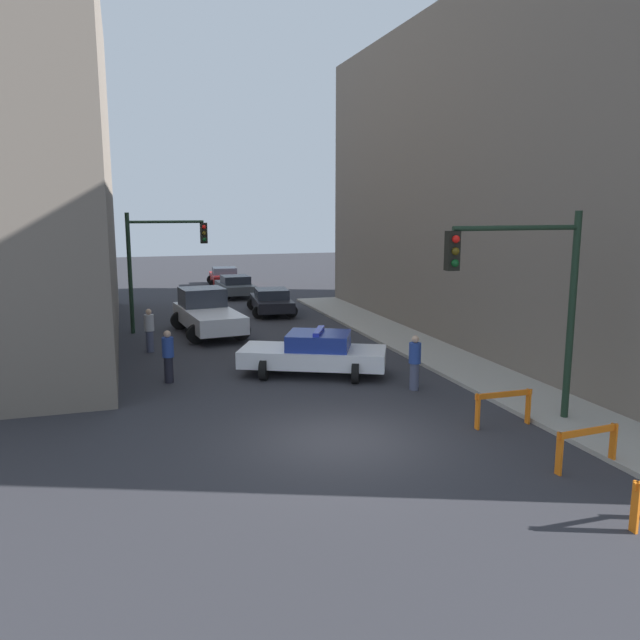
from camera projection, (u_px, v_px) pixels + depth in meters
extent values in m
plane|color=#2D2D33|center=(341.00, 440.00, 14.64)|extent=(120.00, 120.00, 0.00)
cube|color=#9E998E|center=(562.00, 412.00, 16.47)|extent=(2.40, 44.00, 0.12)
cube|color=#6B6056|center=(590.00, 177.00, 24.96)|extent=(12.00, 28.00, 13.23)
cylinder|color=black|center=(571.00, 317.00, 15.49)|extent=(0.18, 0.18, 5.20)
cylinder|color=black|center=(518.00, 228.00, 14.59)|extent=(3.40, 0.12, 0.12)
cube|color=black|center=(452.00, 251.00, 14.18)|extent=(0.30, 0.22, 0.90)
sphere|color=red|center=(456.00, 239.00, 13.99)|extent=(0.18, 0.18, 0.18)
sphere|color=#4C3D0C|center=(456.00, 251.00, 14.04)|extent=(0.18, 0.18, 0.18)
sphere|color=#0C4219|center=(455.00, 263.00, 14.09)|extent=(0.18, 0.18, 0.18)
cylinder|color=black|center=(130.00, 274.00, 26.75)|extent=(0.18, 0.18, 5.20)
cylinder|color=black|center=(166.00, 222.00, 26.84)|extent=(3.20, 0.12, 0.12)
cube|color=black|center=(204.00, 233.00, 27.40)|extent=(0.30, 0.22, 0.90)
sphere|color=red|center=(204.00, 227.00, 27.22)|extent=(0.18, 0.18, 0.18)
sphere|color=#4C3D0C|center=(204.00, 233.00, 27.27)|extent=(0.18, 0.18, 0.18)
sphere|color=#0C4219|center=(204.00, 239.00, 27.31)|extent=(0.18, 0.18, 0.18)
cube|color=white|center=(313.00, 357.00, 20.33)|extent=(5.04, 3.67, 0.55)
cube|color=navy|center=(319.00, 341.00, 20.21)|extent=(2.48, 2.31, 0.52)
cylinder|color=black|center=(264.00, 370.00, 19.74)|extent=(0.48, 0.69, 0.66)
cylinder|color=black|center=(275.00, 357.00, 21.40)|extent=(0.48, 0.69, 0.66)
cylinder|color=black|center=(356.00, 373.00, 19.36)|extent=(0.48, 0.69, 0.66)
cylinder|color=black|center=(359.00, 360.00, 21.02)|extent=(0.48, 0.69, 0.66)
cube|color=#2633BF|center=(319.00, 331.00, 20.16)|extent=(0.77, 1.34, 0.12)
cube|color=silver|center=(209.00, 317.00, 26.81)|extent=(2.58, 5.59, 0.70)
cube|color=#2D333D|center=(202.00, 297.00, 27.65)|extent=(2.02, 1.92, 0.80)
cylinder|color=black|center=(180.00, 321.00, 28.01)|extent=(0.82, 0.35, 0.80)
cylinder|color=black|center=(220.00, 318.00, 28.74)|extent=(0.82, 0.35, 0.80)
cylinder|color=black|center=(196.00, 334.00, 25.00)|extent=(0.82, 0.35, 0.80)
cylinder|color=black|center=(241.00, 331.00, 25.73)|extent=(0.82, 0.35, 0.80)
cube|color=black|center=(271.00, 303.00, 32.19)|extent=(2.20, 4.45, 0.52)
cube|color=#232833|center=(272.00, 294.00, 31.93)|extent=(1.75, 1.95, 0.48)
cylinder|color=black|center=(253.00, 304.00, 33.34)|extent=(0.64, 0.28, 0.62)
cylinder|color=black|center=(283.00, 303.00, 33.69)|extent=(0.64, 0.28, 0.62)
cylinder|color=black|center=(258.00, 312.00, 30.78)|extent=(0.64, 0.28, 0.62)
cylinder|color=black|center=(291.00, 311.00, 31.12)|extent=(0.64, 0.28, 0.62)
cube|color=#474C51|center=(235.00, 287.00, 38.44)|extent=(1.91, 4.34, 0.52)
cube|color=#232833|center=(235.00, 280.00, 38.19)|extent=(1.63, 1.85, 0.48)
cylinder|color=black|center=(218.00, 289.00, 39.46)|extent=(0.63, 0.24, 0.62)
cylinder|color=black|center=(244.00, 288.00, 39.99)|extent=(0.63, 0.24, 0.62)
cylinder|color=black|center=(226.00, 295.00, 36.98)|extent=(0.63, 0.24, 0.62)
cylinder|color=black|center=(253.00, 294.00, 37.51)|extent=(0.63, 0.24, 0.62)
cube|color=maroon|center=(224.00, 278.00, 43.77)|extent=(2.06, 4.40, 0.52)
cube|color=#232833|center=(224.00, 271.00, 43.52)|extent=(1.69, 1.90, 0.48)
cylinder|color=black|center=(211.00, 280.00, 44.89)|extent=(0.63, 0.26, 0.62)
cylinder|color=black|center=(234.00, 279.00, 45.29)|extent=(0.63, 0.26, 0.62)
cylinder|color=black|center=(214.00, 284.00, 42.34)|extent=(0.63, 0.26, 0.62)
cylinder|color=black|center=(238.00, 283.00, 42.74)|extent=(0.63, 0.26, 0.62)
cylinder|color=black|center=(169.00, 370.00, 19.44)|extent=(0.39, 0.39, 0.82)
cylinder|color=navy|center=(168.00, 347.00, 19.31)|extent=(0.50, 0.50, 0.62)
sphere|color=tan|center=(167.00, 334.00, 19.24)|extent=(0.31, 0.31, 0.22)
cylinder|color=#474C66|center=(150.00, 341.00, 23.58)|extent=(0.34, 0.34, 0.82)
cylinder|color=#B2B2B7|center=(149.00, 323.00, 23.45)|extent=(0.44, 0.44, 0.62)
sphere|color=tan|center=(149.00, 312.00, 23.38)|extent=(0.27, 0.27, 0.22)
cylinder|color=#474C66|center=(414.00, 376.00, 18.67)|extent=(0.36, 0.36, 0.82)
cylinder|color=navy|center=(415.00, 353.00, 18.54)|extent=(0.46, 0.46, 0.62)
sphere|color=tan|center=(415.00, 339.00, 18.47)|extent=(0.28, 0.28, 0.22)
cube|color=orange|center=(635.00, 507.00, 10.41)|extent=(0.05, 0.16, 0.90)
cube|color=orange|center=(588.00, 432.00, 12.87)|extent=(1.60, 0.16, 0.14)
cube|color=orange|center=(559.00, 454.00, 12.67)|extent=(0.06, 0.16, 0.90)
cube|color=orange|center=(613.00, 444.00, 13.19)|extent=(0.06, 0.16, 0.90)
cube|color=orange|center=(504.00, 394.00, 15.43)|extent=(1.60, 0.07, 0.14)
cube|color=orange|center=(478.00, 412.00, 15.30)|extent=(0.05, 0.16, 0.90)
cube|color=orange|center=(528.00, 406.00, 15.71)|extent=(0.05, 0.16, 0.90)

